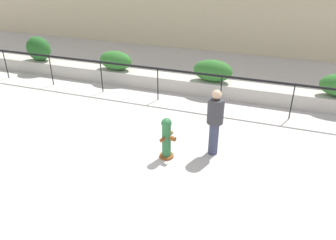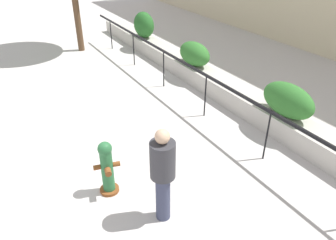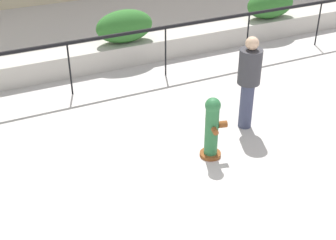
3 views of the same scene
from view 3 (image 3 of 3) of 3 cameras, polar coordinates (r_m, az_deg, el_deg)
The scene contains 6 objects.
planter_wall_low at distance 10.81m, azimuth -13.25°, elevation 6.69°, with size 18.00×0.70×0.50m, color #B7B2A8.
fence_railing_segment at distance 9.52m, azimuth -12.17°, elevation 8.57°, with size 15.00×0.05×1.15m.
hedge_bush_2 at distance 11.00m, azimuth -5.32°, elevation 11.32°, with size 1.36×0.67×0.76m, color #2D6B28.
hedge_bush_3 at distance 12.93m, azimuth 12.38°, elevation 13.64°, with size 1.38×0.69×0.74m, color #2D6B28.
fire_hydrant at distance 7.54m, azimuth 5.38°, elevation -0.89°, with size 0.47×0.48×1.08m.
pedestrian at distance 8.26m, azimuth 9.83°, elevation 5.14°, with size 0.54×0.54×1.73m.
Camera 3 is at (-1.96, -3.76, 4.46)m, focal length 50.00 mm.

